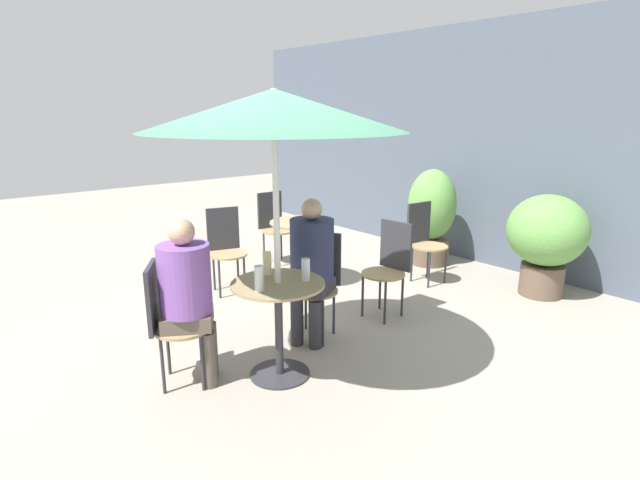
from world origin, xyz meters
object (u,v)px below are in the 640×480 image
(bistro_chair_1, at_px, (167,315))
(beer_glass_0, at_px, (259,279))
(cafe_table_near, at_px, (279,311))
(potted_plant_1, at_px, (547,236))
(seated_person_1, at_px, (188,289))
(potted_plant_0, at_px, (432,214))
(bistro_chair_4, at_px, (225,243))
(beer_glass_2, at_px, (267,263))
(seated_person_0, at_px, (311,260))
(bistro_chair_2, at_px, (390,261))
(bistro_chair_0, at_px, (318,276))
(bistro_chair_5, at_px, (424,235))
(bistro_chair_3, at_px, (274,221))
(cafe_table_far, at_px, (301,240))
(umbrella, at_px, (274,111))
(beer_glass_1, at_px, (306,269))

(bistro_chair_1, bearing_deg, beer_glass_0, -103.26)
(cafe_table_near, bearing_deg, potted_plant_1, 81.72)
(bistro_chair_1, bearing_deg, potted_plant_1, -71.07)
(seated_person_1, bearing_deg, potted_plant_0, -47.38)
(bistro_chair_4, bearing_deg, beer_glass_2, -93.15)
(seated_person_0, distance_m, beer_glass_0, 0.84)
(bistro_chair_2, bearing_deg, potted_plant_0, 110.24)
(bistro_chair_0, height_order, bistro_chair_1, same)
(bistro_chair_5, xyz_separation_m, beer_glass_0, (0.74, -2.76, 0.29))
(bistro_chair_1, bearing_deg, bistro_chair_3, -17.56)
(seated_person_1, bearing_deg, cafe_table_far, -27.37)
(umbrella, bearing_deg, seated_person_0, 118.18)
(bistro_chair_5, bearing_deg, cafe_table_near, -159.51)
(cafe_table_far, height_order, bistro_chair_3, bistro_chair_3)
(bistro_chair_2, xyz_separation_m, beer_glass_1, (0.36, -1.32, 0.28))
(cafe_table_far, bearing_deg, beer_glass_0, -45.79)
(cafe_table_near, bearing_deg, bistro_chair_5, 104.96)
(beer_glass_2, bearing_deg, bistro_chair_5, 100.89)
(bistro_chair_3, height_order, umbrella, umbrella)
(bistro_chair_4, distance_m, beer_glass_2, 1.82)
(bistro_chair_0, relative_size, potted_plant_0, 0.74)
(cafe_table_far, height_order, seated_person_0, seated_person_0)
(bistro_chair_4, bearing_deg, beer_glass_1, -86.72)
(cafe_table_near, height_order, bistro_chair_5, bistro_chair_5)
(bistro_chair_5, height_order, beer_glass_2, beer_glass_2)
(seated_person_0, height_order, potted_plant_0, seated_person_0)
(cafe_table_near, relative_size, bistro_chair_4, 0.81)
(bistro_chair_3, relative_size, potted_plant_0, 0.74)
(cafe_table_near, relative_size, beer_glass_0, 4.09)
(seated_person_1, distance_m, potted_plant_1, 3.78)
(cafe_table_far, relative_size, bistro_chair_5, 0.81)
(bistro_chair_1, xyz_separation_m, bistro_chair_5, (-0.27, 3.23, 0.00))
(bistro_chair_1, relative_size, seated_person_1, 0.74)
(bistro_chair_3, height_order, beer_glass_2, beer_glass_2)
(potted_plant_0, relative_size, umbrella, 0.59)
(beer_glass_1, distance_m, beer_glass_2, 0.32)
(bistro_chair_3, height_order, bistro_chair_4, same)
(seated_person_1, bearing_deg, seated_person_0, -59.99)
(beer_glass_2, bearing_deg, potted_plant_0, 105.11)
(seated_person_1, bearing_deg, umbrella, -90.00)
(bistro_chair_2, bearing_deg, bistro_chair_3, 170.61)
(bistro_chair_0, height_order, bistro_chair_3, same)
(bistro_chair_0, relative_size, potted_plant_1, 0.83)
(beer_glass_0, bearing_deg, potted_plant_0, 108.13)
(cafe_table_near, height_order, bistro_chair_4, bistro_chair_4)
(beer_glass_2, bearing_deg, bistro_chair_4, 160.32)
(bistro_chair_2, distance_m, seated_person_1, 2.06)
(seated_person_0, bearing_deg, bistro_chair_4, 148.58)
(seated_person_1, xyz_separation_m, beer_glass_1, (0.43, 0.72, 0.10))
(bistro_chair_3, xyz_separation_m, beer_glass_1, (2.52, -1.49, 0.28))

